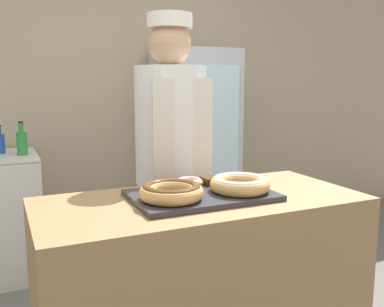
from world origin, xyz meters
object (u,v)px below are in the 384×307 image
Objects in this scene: beverage_fridge at (195,149)px; bottle_blue at (0,143)px; donut_chocolate_glaze at (171,191)px; baker_person at (171,168)px; donut_mini_center at (189,182)px; brownie_back_right at (212,180)px; bottle_green at (22,142)px; donut_light_glaze at (240,183)px; brownie_back_left at (165,185)px; serving_tray at (202,195)px.

beverage_fridge is 1.56m from bottle_blue.
baker_person is (0.26, 0.66, -0.05)m from donut_chocolate_glaze.
bottle_blue reaches higher than donut_mini_center.
donut_mini_center reaches higher than brownie_back_right.
donut_light_glaze is at bearing -65.17° from bottle_green.
bottle_green reaches higher than donut_light_glaze.
bottle_green is at bearing 124.80° from baker_person.
donut_chocolate_glaze is 0.15× the size of beverage_fridge.
donut_chocolate_glaze is at bearing -111.57° from baker_person.
beverage_fridge is (0.89, 1.61, -0.12)m from brownie_back_left.
bottle_green is at bearing 110.85° from serving_tray.
donut_mini_center is at bearing 0.00° from brownie_back_left.
bottle_green is (-0.47, 1.71, 0.01)m from donut_chocolate_glaze.
bottle_green is at bearing 114.83° from donut_light_glaze.
donut_light_glaze is 2.11× the size of donut_mini_center.
donut_chocolate_glaze is 0.15× the size of baker_person.
donut_light_glaze is 0.66m from baker_person.
baker_person is 1.29m from bottle_green.
bottle_green is (-0.63, 1.53, 0.03)m from donut_mini_center.
donut_mini_center is 1.37× the size of brownie_back_left.
donut_chocolate_glaze is at bearing -103.18° from brownie_back_left.
baker_person is (-0.06, 0.66, -0.05)m from donut_light_glaze.
serving_tray is at bearing 17.75° from donut_chocolate_glaze.
beverage_fridge is at bearing 59.20° from baker_person.
brownie_back_left is 1.80m from bottle_blue.
bottle_blue is 0.87× the size of bottle_green.
bottle_blue is at bearing 108.40° from donut_chocolate_glaze.
brownie_back_left and brownie_back_right have the same top height.
serving_tray is 0.34× the size of baker_person.
baker_person is (-0.02, 0.48, -0.03)m from brownie_back_right.
brownie_back_right is 0.43× the size of bottle_blue.
baker_person reaches higher than donut_mini_center.
donut_chocolate_glaze is 2.89× the size of brownie_back_left.
brownie_back_right is 1.74m from beverage_fridge.
baker_person is (0.10, 0.61, 0.00)m from serving_tray.
bottle_green is (0.14, -0.14, 0.01)m from bottle_blue.
baker_person reaches higher than donut_chocolate_glaze.
beverage_fridge is (0.78, 1.61, -0.13)m from donut_mini_center.
beverage_fridge is at bearing 64.30° from donut_mini_center.
beverage_fridge is 6.98× the size of bottle_green.
brownie_back_left reaches higher than serving_tray.
brownie_back_right is at bearing 0.00° from brownie_back_left.
donut_chocolate_glaze is at bearing -74.57° from bottle_green.
baker_person is (0.22, 0.48, -0.03)m from brownie_back_left.
brownie_back_left is at bearing 180.00° from brownie_back_right.
donut_mini_center is 0.12m from brownie_back_left.
brownie_back_right is at bearing 103.18° from donut_light_glaze.
baker_person is 8.48× the size of bottle_blue.
brownie_back_right is 1.90m from bottle_blue.
beverage_fridge reaches higher than brownie_back_right.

